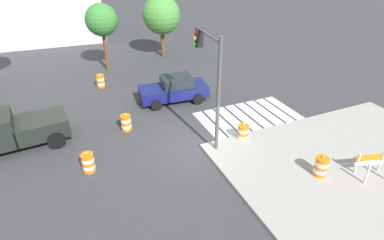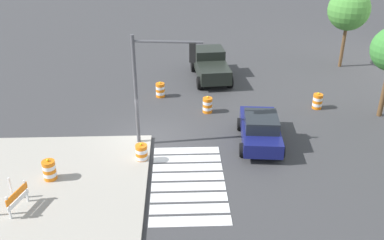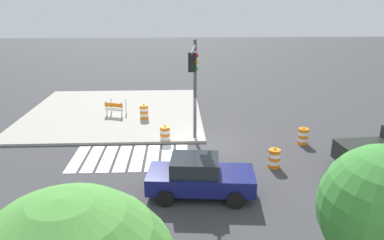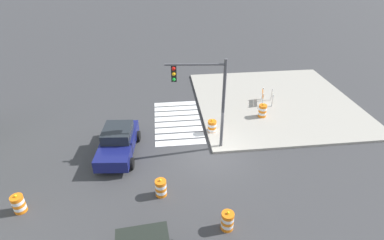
{
  "view_description": "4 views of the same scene",
  "coord_description": "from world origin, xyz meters",
  "px_view_note": "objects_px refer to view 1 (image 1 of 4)",
  "views": [
    {
      "loc": [
        -5.52,
        -11.58,
        8.86
      ],
      "look_at": [
        0.15,
        1.31,
        0.85
      ],
      "focal_mm": 28.85,
      "sensor_mm": 36.0,
      "label": 1
    },
    {
      "loc": [
        19.3,
        1.4,
        10.8
      ],
      "look_at": [
        -0.44,
        2.13,
        0.78
      ],
      "focal_mm": 39.59,
      "sensor_mm": 36.0,
      "label": 2
    },
    {
      "loc": [
        1.63,
        18.55,
        7.59
      ],
      "look_at": [
        0.82,
        0.7,
        1.62
      ],
      "focal_mm": 33.64,
      "sensor_mm": 36.0,
      "label": 3
    },
    {
      "loc": [
        -14.01,
        2.85,
        10.88
      ],
      "look_at": [
        1.2,
        1.1,
        1.72
      ],
      "focal_mm": 28.05,
      "sensor_mm": 36.0,
      "label": 4
    }
  ],
  "objects_px": {
    "traffic_barrel_median_far": "(100,81)",
    "street_tree_streetside_near": "(102,20)",
    "traffic_barrel_on_sidewalk": "(321,166)",
    "construction_barricade": "(372,163)",
    "pickup_truck": "(7,132)",
    "traffic_light_pole": "(210,68)",
    "sports_car": "(174,89)",
    "traffic_barrel_near_corner": "(126,123)",
    "traffic_barrel_crosswalk_end": "(243,133)",
    "traffic_barrel_median_near": "(88,162)",
    "street_tree_streetside_far": "(161,15)"
  },
  "relations": [
    {
      "from": "pickup_truck",
      "to": "traffic_light_pole",
      "type": "relative_size",
      "value": 0.96
    },
    {
      "from": "traffic_barrel_near_corner",
      "to": "traffic_barrel_on_sidewalk",
      "type": "bearing_deg",
      "value": -47.37
    },
    {
      "from": "pickup_truck",
      "to": "street_tree_streetside_far",
      "type": "xyz_separation_m",
      "value": [
        11.75,
        10.85,
        2.63
      ]
    },
    {
      "from": "traffic_light_pole",
      "to": "traffic_barrel_crosswalk_end",
      "type": "bearing_deg",
      "value": -28.73
    },
    {
      "from": "street_tree_streetside_far",
      "to": "traffic_barrel_median_far",
      "type": "bearing_deg",
      "value": -142.72
    },
    {
      "from": "traffic_barrel_on_sidewalk",
      "to": "street_tree_streetside_far",
      "type": "bearing_deg",
      "value": 92.03
    },
    {
      "from": "traffic_barrel_median_near",
      "to": "street_tree_streetside_far",
      "type": "height_order",
      "value": "street_tree_streetside_far"
    },
    {
      "from": "street_tree_streetside_near",
      "to": "street_tree_streetside_far",
      "type": "bearing_deg",
      "value": 16.35
    },
    {
      "from": "traffic_light_pole",
      "to": "street_tree_streetside_near",
      "type": "relative_size",
      "value": 1.06
    },
    {
      "from": "traffic_barrel_on_sidewalk",
      "to": "construction_barricade",
      "type": "height_order",
      "value": "traffic_barrel_on_sidewalk"
    },
    {
      "from": "traffic_barrel_median_near",
      "to": "street_tree_streetside_far",
      "type": "bearing_deg",
      "value": 59.33
    },
    {
      "from": "sports_car",
      "to": "construction_barricade",
      "type": "relative_size",
      "value": 3.17
    },
    {
      "from": "traffic_barrel_crosswalk_end",
      "to": "street_tree_streetside_far",
      "type": "relative_size",
      "value": 0.19
    },
    {
      "from": "pickup_truck",
      "to": "traffic_barrel_near_corner",
      "type": "distance_m",
      "value": 5.72
    },
    {
      "from": "sports_car",
      "to": "street_tree_streetside_near",
      "type": "xyz_separation_m",
      "value": [
        -2.9,
        7.49,
        3.1
      ]
    },
    {
      "from": "traffic_barrel_median_near",
      "to": "traffic_light_pole",
      "type": "relative_size",
      "value": 0.19
    },
    {
      "from": "traffic_barrel_median_near",
      "to": "street_tree_streetside_near",
      "type": "height_order",
      "value": "street_tree_streetside_near"
    },
    {
      "from": "traffic_barrel_median_far",
      "to": "traffic_barrel_on_sidewalk",
      "type": "bearing_deg",
      "value": -63.12
    },
    {
      "from": "pickup_truck",
      "to": "traffic_light_pole",
      "type": "xyz_separation_m",
      "value": [
        9.35,
        -3.16,
        2.94
      ]
    },
    {
      "from": "pickup_truck",
      "to": "construction_barricade",
      "type": "bearing_deg",
      "value": -31.08
    },
    {
      "from": "traffic_barrel_median_far",
      "to": "street_tree_streetside_near",
      "type": "bearing_deg",
      "value": 71.36
    },
    {
      "from": "pickup_truck",
      "to": "traffic_barrel_median_near",
      "type": "bearing_deg",
      "value": -45.63
    },
    {
      "from": "traffic_barrel_crosswalk_end",
      "to": "traffic_barrel_median_near",
      "type": "bearing_deg",
      "value": 175.17
    },
    {
      "from": "pickup_truck",
      "to": "traffic_barrel_median_far",
      "type": "xyz_separation_m",
      "value": [
        5.37,
        6.0,
        -0.52
      ]
    },
    {
      "from": "sports_car",
      "to": "traffic_barrel_crosswalk_end",
      "type": "distance_m",
      "value": 6.06
    },
    {
      "from": "traffic_barrel_on_sidewalk",
      "to": "traffic_light_pole",
      "type": "distance_m",
      "value": 6.54
    },
    {
      "from": "traffic_barrel_median_far",
      "to": "traffic_barrel_on_sidewalk",
      "type": "xyz_separation_m",
      "value": [
        7.04,
        -13.89,
        0.15
      ]
    },
    {
      "from": "traffic_light_pole",
      "to": "street_tree_streetside_far",
      "type": "distance_m",
      "value": 14.21
    },
    {
      "from": "traffic_barrel_near_corner",
      "to": "traffic_light_pole",
      "type": "xyz_separation_m",
      "value": [
        3.68,
        -2.59,
        3.46
      ]
    },
    {
      "from": "construction_barricade",
      "to": "sports_car",
      "type": "bearing_deg",
      "value": 115.65
    },
    {
      "from": "traffic_barrel_on_sidewalk",
      "to": "construction_barricade",
      "type": "xyz_separation_m",
      "value": [
        2.03,
        -0.81,
        0.12
      ]
    },
    {
      "from": "construction_barricade",
      "to": "traffic_barrel_median_near",
      "type": "bearing_deg",
      "value": 154.45
    },
    {
      "from": "traffic_barrel_median_near",
      "to": "traffic_barrel_median_far",
      "type": "distance_m",
      "value": 9.6
    },
    {
      "from": "traffic_barrel_median_near",
      "to": "traffic_barrel_median_far",
      "type": "relative_size",
      "value": 1.0
    },
    {
      "from": "sports_car",
      "to": "construction_barricade",
      "type": "height_order",
      "value": "sports_car"
    },
    {
      "from": "sports_car",
      "to": "traffic_barrel_crosswalk_end",
      "type": "xyz_separation_m",
      "value": [
        1.55,
        -5.85,
        -0.36
      ]
    },
    {
      "from": "traffic_barrel_on_sidewalk",
      "to": "traffic_light_pole",
      "type": "xyz_separation_m",
      "value": [
        -3.06,
        4.74,
        3.31
      ]
    },
    {
      "from": "street_tree_streetside_far",
      "to": "traffic_barrel_median_near",
      "type": "bearing_deg",
      "value": -120.67
    },
    {
      "from": "traffic_barrel_near_corner",
      "to": "traffic_barrel_crosswalk_end",
      "type": "relative_size",
      "value": 1.0
    },
    {
      "from": "sports_car",
      "to": "traffic_barrel_on_sidewalk",
      "type": "distance_m",
      "value": 10.17
    },
    {
      "from": "sports_car",
      "to": "traffic_barrel_on_sidewalk",
      "type": "bearing_deg",
      "value": -72.71
    },
    {
      "from": "traffic_barrel_median_near",
      "to": "construction_barricade",
      "type": "height_order",
      "value": "construction_barricade"
    },
    {
      "from": "traffic_light_pole",
      "to": "pickup_truck",
      "type": "bearing_deg",
      "value": 161.34
    },
    {
      "from": "traffic_barrel_median_near",
      "to": "traffic_barrel_median_far",
      "type": "height_order",
      "value": "same"
    },
    {
      "from": "pickup_truck",
      "to": "traffic_barrel_on_sidewalk",
      "type": "xyz_separation_m",
      "value": [
        12.41,
        -7.89,
        -0.37
      ]
    },
    {
      "from": "sports_car",
      "to": "traffic_barrel_crosswalk_end",
      "type": "relative_size",
      "value": 4.37
    },
    {
      "from": "traffic_barrel_near_corner",
      "to": "sports_car",
      "type": "bearing_deg",
      "value": 32.66
    },
    {
      "from": "traffic_barrel_near_corner",
      "to": "construction_barricade",
      "type": "bearing_deg",
      "value": -42.85
    },
    {
      "from": "sports_car",
      "to": "traffic_barrel_median_near",
      "type": "height_order",
      "value": "sports_car"
    },
    {
      "from": "traffic_barrel_on_sidewalk",
      "to": "pickup_truck",
      "type": "bearing_deg",
      "value": 147.55
    }
  ]
}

